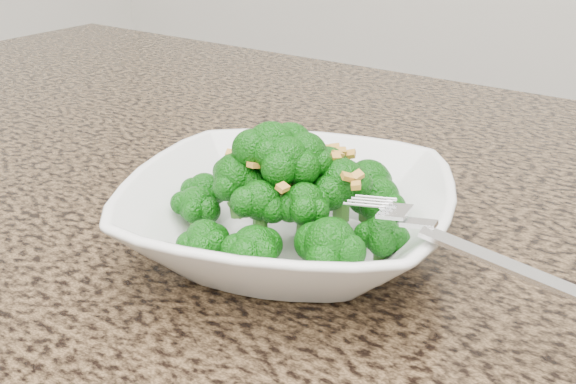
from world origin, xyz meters
The scene contains 5 objects.
granite_counter centered at (0.00, 0.30, 0.89)m, with size 1.64×1.04×0.03m, color brown.
bowl centered at (0.04, 0.27, 0.93)m, with size 0.24×0.24×0.06m, color white.
broccoli_pile centered at (0.04, 0.27, 0.99)m, with size 0.21×0.21×0.06m, color #0D580A, non-canonical shape.
garlic_topping centered at (0.04, 0.27, 1.02)m, with size 0.13×0.13×0.01m, color gold, non-canonical shape.
fork centered at (0.16, 0.25, 0.96)m, with size 0.18×0.03×0.01m, color silver, non-canonical shape.
Camera 1 is at (0.32, -0.11, 1.16)m, focal length 45.00 mm.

